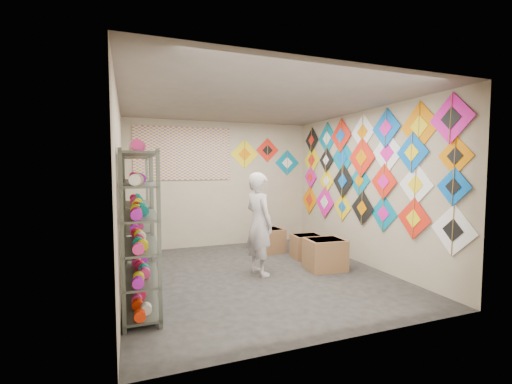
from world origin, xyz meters
name	(u,v)px	position (x,y,z in m)	size (l,w,h in m)	color
ground	(257,274)	(0.00, 0.00, 0.00)	(4.50, 4.50, 0.00)	#282523
room_walls	(257,171)	(0.00, 0.00, 1.64)	(4.50, 4.50, 4.50)	#B8A78C
shelf_rack_front	(140,232)	(-1.78, -0.85, 0.95)	(0.40, 1.10, 1.90)	#4C5147
shelf_rack_back	(137,217)	(-1.78, 0.45, 0.95)	(0.40, 1.10, 1.90)	#4C5147
string_spools	(138,217)	(-1.78, -0.20, 1.05)	(0.12, 2.36, 0.12)	#E22B7B
kite_wall_display	(362,169)	(1.98, -0.03, 1.68)	(0.06, 4.38, 2.09)	white
back_wall_kites	(266,156)	(1.05, 2.24, 1.97)	(1.68, 0.02, 0.86)	yellow
poster	(183,154)	(-0.80, 2.23, 2.00)	(2.00, 0.01, 1.10)	#7E4697
shopkeeper	(259,224)	(0.04, 0.01, 0.81)	(0.52, 0.67, 1.63)	beige
carton_a	(325,254)	(1.16, -0.15, 0.26)	(0.62, 0.51, 0.51)	#996D43
carton_b	(307,246)	(1.24, 0.62, 0.22)	(0.54, 0.44, 0.44)	#996D43
carton_c	(269,240)	(0.75, 1.30, 0.24)	(0.50, 0.55, 0.48)	#996D43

